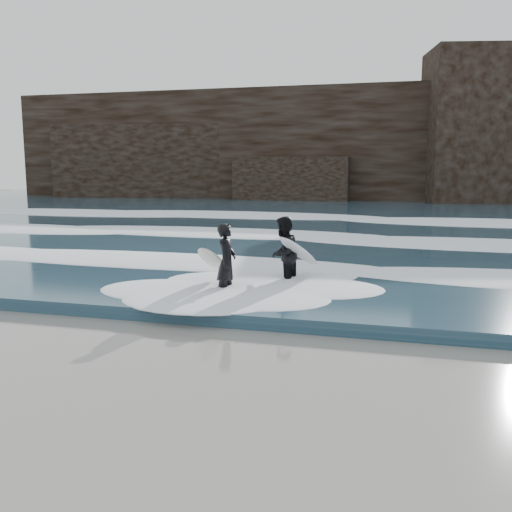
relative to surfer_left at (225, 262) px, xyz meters
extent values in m
plane|color=#755B4D|center=(2.15, -5.42, -0.94)|extent=(120.00, 120.00, 0.00)
cube|color=#223F51|center=(2.15, 23.58, -0.79)|extent=(90.00, 52.00, 0.30)
cube|color=black|center=(2.15, 40.58, 4.06)|extent=(70.00, 9.00, 10.00)
ellipsoid|color=white|center=(2.15, 3.58, -0.54)|extent=(60.00, 3.20, 0.20)
ellipsoid|color=white|center=(2.15, 10.58, -0.52)|extent=(60.00, 4.00, 0.24)
ellipsoid|color=white|center=(2.15, 19.58, -0.49)|extent=(60.00, 4.80, 0.30)
imported|color=black|center=(0.06, -0.01, -0.01)|extent=(0.46, 0.69, 1.88)
ellipsoid|color=silver|center=(-0.34, 0.04, 0.03)|extent=(0.63, 1.78, 0.89)
imported|color=black|center=(1.15, 1.39, 0.03)|extent=(0.87, 1.04, 1.95)
ellipsoid|color=white|center=(1.57, 1.39, 0.10)|extent=(1.05, 1.87, 1.02)
camera|label=1|loc=(4.35, -12.97, 2.30)|focal=40.00mm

